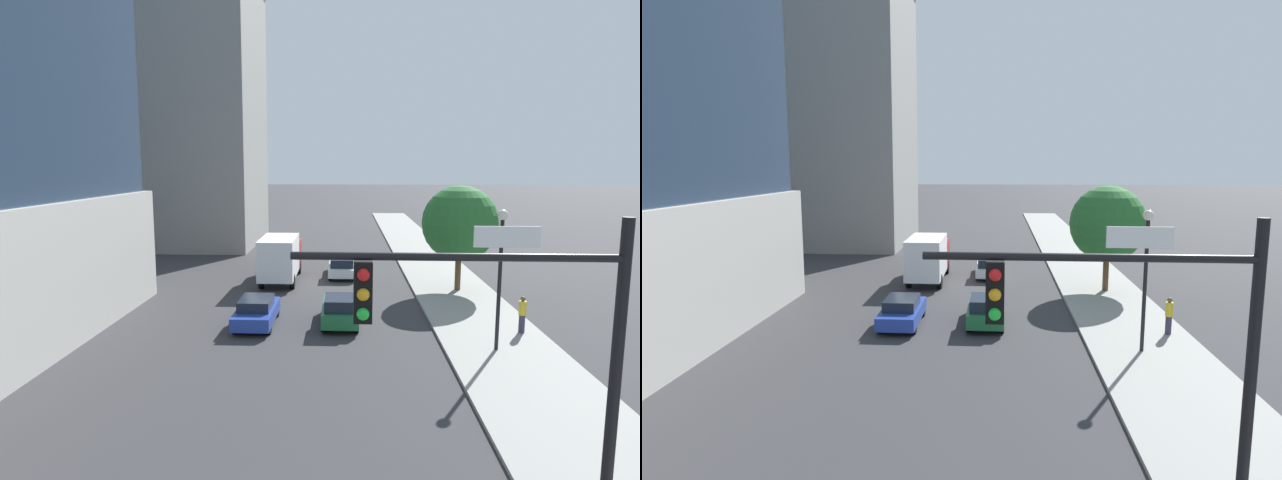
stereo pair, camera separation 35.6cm
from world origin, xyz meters
TOP-DOWN VIEW (x-y plane):
  - sidewalk at (8.67, 20.00)m, footprint 5.02×120.00m
  - construction_building at (-13.17, 48.05)m, footprint 21.10×16.01m
  - traffic_light_pole at (4.75, 4.97)m, footprint 5.71×0.48m
  - street_lamp at (8.34, 17.88)m, footprint 0.44×0.44m
  - street_tree at (8.93, 28.61)m, footprint 4.68×4.68m
  - car_white at (1.65, 32.91)m, footprint 1.88×4.70m
  - car_green at (1.65, 21.57)m, footprint 1.79×4.26m
  - car_blue at (-2.54, 21.27)m, footprint 1.84×4.29m
  - box_truck at (-2.54, 30.99)m, footprint 2.31×6.81m
  - pedestrian_yellow_shirt at (10.16, 20.23)m, footprint 0.34×0.34m

SIDE VIEW (x-z plane):
  - sidewalk at x=8.67m, z-range 0.00..0.15m
  - car_white at x=1.65m, z-range -0.02..1.41m
  - car_blue at x=-2.54m, z-range 0.00..1.40m
  - car_green at x=1.65m, z-range -0.01..1.54m
  - pedestrian_yellow_shirt at x=10.16m, z-range 0.17..1.91m
  - box_truck at x=-2.54m, z-range 0.17..3.33m
  - street_lamp at x=8.34m, z-range 1.06..7.05m
  - street_tree at x=8.93m, z-range 1.08..7.62m
  - traffic_light_pole at x=4.75m, z-range 1.39..8.37m
  - construction_building at x=-13.17m, z-range -2.42..33.84m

